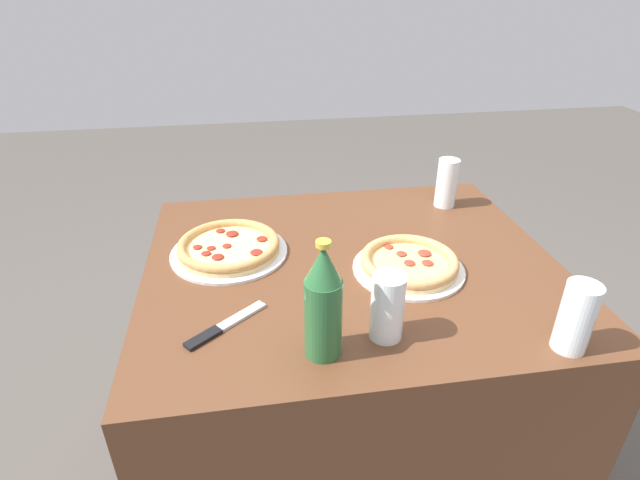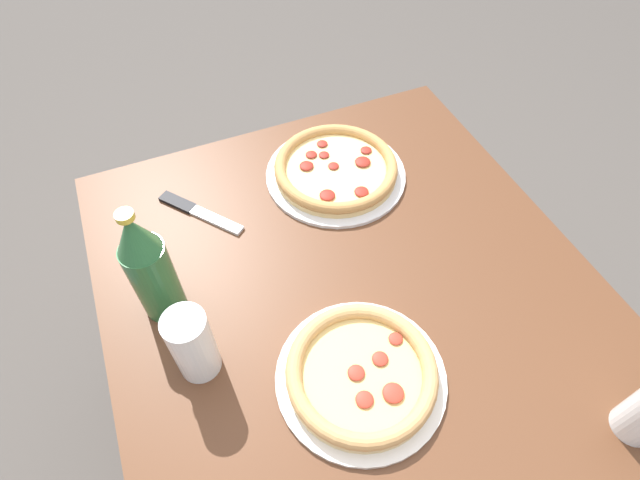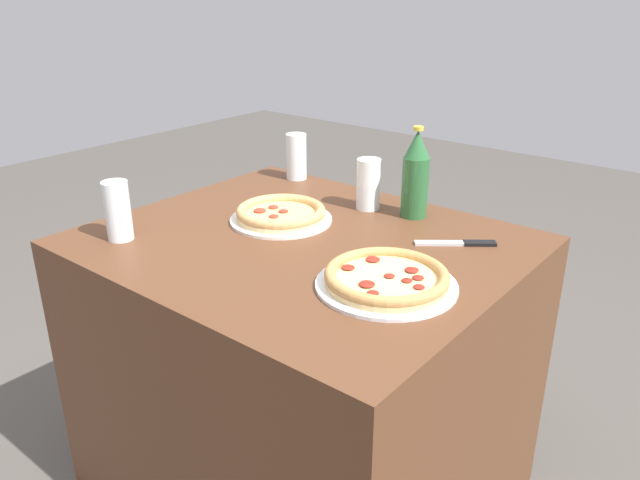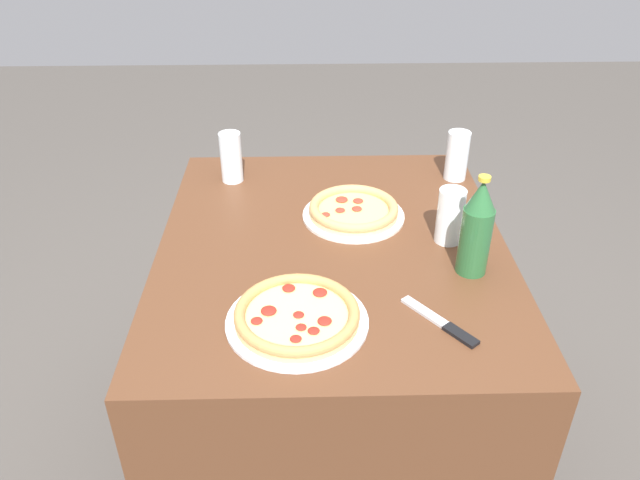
{
  "view_description": "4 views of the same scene",
  "coord_description": "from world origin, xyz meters",
  "px_view_note": "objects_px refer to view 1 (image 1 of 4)",
  "views": [
    {
      "loc": [
        0.24,
        1.03,
        1.42
      ],
      "look_at": [
        0.07,
        -0.04,
        0.81
      ],
      "focal_mm": 28.0,
      "sensor_mm": 36.0,
      "label": 1
    },
    {
      "loc": [
        -0.39,
        0.24,
        1.52
      ],
      "look_at": [
        0.12,
        0.02,
        0.81
      ],
      "focal_mm": 28.0,
      "sensor_mm": 36.0,
      "label": 2
    },
    {
      "loc": [
        0.92,
        -1.06,
        1.35
      ],
      "look_at": [
        0.09,
        -0.04,
        0.8
      ],
      "focal_mm": 35.0,
      "sensor_mm": 36.0,
      "label": 3
    },
    {
      "loc": [
        1.29,
        -0.06,
        1.6
      ],
      "look_at": [
        0.11,
        -0.03,
        0.85
      ],
      "focal_mm": 35.0,
      "sensor_mm": 36.0,
      "label": 4
    }
  ],
  "objects_px": {
    "glass_red_wine": "(575,320)",
    "glass_cola": "(447,184)",
    "beer_bottle": "(323,303)",
    "pizza_salami": "(229,247)",
    "pizza_veggie": "(409,263)",
    "knife": "(223,327)",
    "glass_orange_juice": "(387,309)"
  },
  "relations": [
    {
      "from": "glass_red_wine",
      "to": "glass_cola",
      "type": "relative_size",
      "value": 0.98
    },
    {
      "from": "beer_bottle",
      "to": "pizza_salami",
      "type": "bearing_deg",
      "value": -66.11
    },
    {
      "from": "pizza_veggie",
      "to": "knife",
      "type": "distance_m",
      "value": 0.46
    },
    {
      "from": "pizza_veggie",
      "to": "pizza_salami",
      "type": "bearing_deg",
      "value": -18.88
    },
    {
      "from": "pizza_salami",
      "to": "beer_bottle",
      "type": "distance_m",
      "value": 0.45
    },
    {
      "from": "glass_cola",
      "to": "beer_bottle",
      "type": "xyz_separation_m",
      "value": [
        0.47,
        0.59,
        0.05
      ]
    },
    {
      "from": "pizza_salami",
      "to": "beer_bottle",
      "type": "bearing_deg",
      "value": 113.89
    },
    {
      "from": "pizza_veggie",
      "to": "beer_bottle",
      "type": "height_order",
      "value": "beer_bottle"
    },
    {
      "from": "glass_orange_juice",
      "to": "beer_bottle",
      "type": "bearing_deg",
      "value": 12.07
    },
    {
      "from": "pizza_veggie",
      "to": "glass_red_wine",
      "type": "relative_size",
      "value": 1.87
    },
    {
      "from": "pizza_salami",
      "to": "glass_cola",
      "type": "height_order",
      "value": "glass_cola"
    },
    {
      "from": "glass_orange_juice",
      "to": "glass_cola",
      "type": "height_order",
      "value": "glass_cola"
    },
    {
      "from": "pizza_salami",
      "to": "pizza_veggie",
      "type": "xyz_separation_m",
      "value": [
        -0.43,
        0.15,
        0.0
      ]
    },
    {
      "from": "pizza_veggie",
      "to": "glass_cola",
      "type": "relative_size",
      "value": 1.83
    },
    {
      "from": "glass_orange_juice",
      "to": "knife",
      "type": "xyz_separation_m",
      "value": [
        0.32,
        -0.07,
        -0.06
      ]
    },
    {
      "from": "glass_cola",
      "to": "knife",
      "type": "xyz_separation_m",
      "value": [
        0.66,
        0.49,
        -0.07
      ]
    },
    {
      "from": "pizza_veggie",
      "to": "beer_bottle",
      "type": "xyz_separation_m",
      "value": [
        0.25,
        0.25,
        0.1
      ]
    },
    {
      "from": "glass_orange_juice",
      "to": "knife",
      "type": "distance_m",
      "value": 0.33
    },
    {
      "from": "pizza_salami",
      "to": "glass_orange_juice",
      "type": "relative_size",
      "value": 2.1
    },
    {
      "from": "beer_bottle",
      "to": "pizza_veggie",
      "type": "bearing_deg",
      "value": -134.68
    },
    {
      "from": "pizza_veggie",
      "to": "knife",
      "type": "bearing_deg",
      "value": 19.02
    },
    {
      "from": "beer_bottle",
      "to": "knife",
      "type": "height_order",
      "value": "beer_bottle"
    },
    {
      "from": "glass_red_wine",
      "to": "glass_cola",
      "type": "height_order",
      "value": "glass_cola"
    },
    {
      "from": "pizza_salami",
      "to": "knife",
      "type": "distance_m",
      "value": 0.3
    },
    {
      "from": "pizza_veggie",
      "to": "glass_cola",
      "type": "distance_m",
      "value": 0.41
    },
    {
      "from": "glass_red_wine",
      "to": "beer_bottle",
      "type": "bearing_deg",
      "value": -7.37
    },
    {
      "from": "glass_orange_juice",
      "to": "beer_bottle",
      "type": "xyz_separation_m",
      "value": [
        0.13,
        0.03,
        0.05
      ]
    },
    {
      "from": "glass_red_wine",
      "to": "beer_bottle",
      "type": "height_order",
      "value": "beer_bottle"
    },
    {
      "from": "glass_orange_juice",
      "to": "knife",
      "type": "relative_size",
      "value": 0.84
    },
    {
      "from": "pizza_salami",
      "to": "knife",
      "type": "height_order",
      "value": "pizza_salami"
    },
    {
      "from": "pizza_salami",
      "to": "knife",
      "type": "relative_size",
      "value": 1.77
    },
    {
      "from": "beer_bottle",
      "to": "glass_red_wine",
      "type": "bearing_deg",
      "value": 172.63
    }
  ]
}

